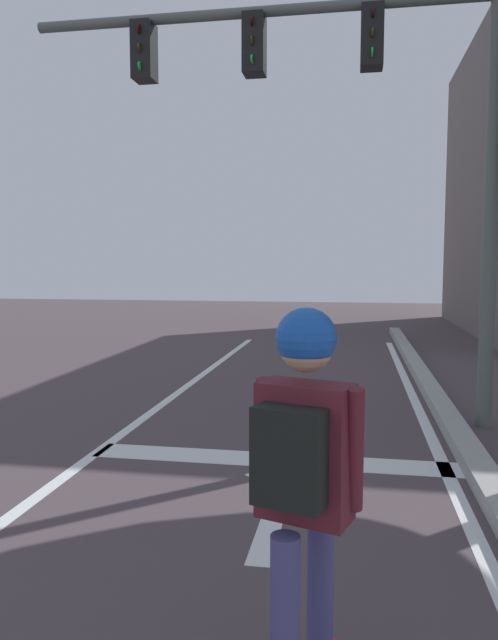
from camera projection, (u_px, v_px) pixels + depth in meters
The scene contains 7 objects.
lane_line_center at pixel (8, 518), 4.20m from camera, with size 0.12×20.00×0.01m, color silver.
lane_line_curbside at pixel (484, 556), 3.66m from camera, with size 0.12×20.00×0.01m, color silver.
stop_bar at pixel (273, 459), 5.45m from camera, with size 3.35×0.40×0.01m, color silver.
lane_arrow_stem at pixel (273, 517), 4.22m from camera, with size 0.16×1.40×0.01m, color silver.
lane_arrow_head at pixel (286, 475), 5.05m from camera, with size 0.56×0.44×0.01m, color silver.
skater at pixel (303, 462), 2.25m from camera, with size 0.42×0.59×1.56m.
traffic_signal_mast at pixel (342, 96), 6.48m from camera, with size 5.20×0.34×4.91m.
Camera 1 is at (2.32, 2.30, 1.80)m, focal length 33.40 mm.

